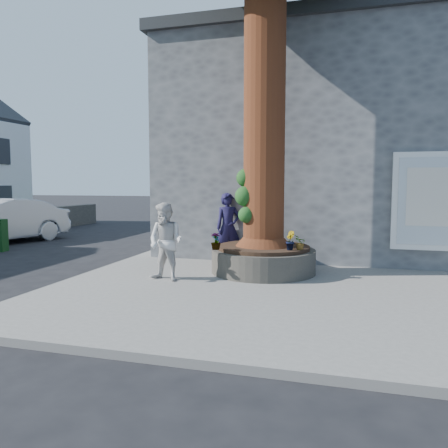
# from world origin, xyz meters

# --- Properties ---
(ground) EXTENTS (120.00, 120.00, 0.00)m
(ground) POSITION_xyz_m (0.00, 0.00, 0.00)
(ground) COLOR black
(ground) RESTS_ON ground
(pavement) EXTENTS (9.00, 8.00, 0.12)m
(pavement) POSITION_xyz_m (1.50, 1.00, 0.06)
(pavement) COLOR slate
(pavement) RESTS_ON ground
(yellow_line) EXTENTS (0.10, 30.00, 0.01)m
(yellow_line) POSITION_xyz_m (-3.05, 1.00, 0.00)
(yellow_line) COLOR yellow
(yellow_line) RESTS_ON ground
(stone_shop) EXTENTS (10.30, 8.30, 6.30)m
(stone_shop) POSITION_xyz_m (2.50, 7.20, 3.16)
(stone_shop) COLOR #4F5154
(stone_shop) RESTS_ON ground
(planter) EXTENTS (2.30, 2.30, 0.60)m
(planter) POSITION_xyz_m (0.80, 2.00, 0.41)
(planter) COLOR black
(planter) RESTS_ON pavement
(man) EXTENTS (0.76, 0.69, 1.74)m
(man) POSITION_xyz_m (-0.29, 3.03, 0.99)
(man) COLOR #171438
(man) RESTS_ON pavement
(woman) EXTENTS (0.88, 0.75, 1.59)m
(woman) POSITION_xyz_m (-0.96, 0.66, 0.92)
(woman) COLOR beige
(woman) RESTS_ON pavement
(shopping_bag) EXTENTS (0.22, 0.15, 0.28)m
(shopping_bag) POSITION_xyz_m (-0.07, 2.97, 0.26)
(shopping_bag) COLOR white
(shopping_bag) RESTS_ON pavement
(plant_a) EXTENTS (0.19, 0.20, 0.31)m
(plant_a) POSITION_xyz_m (-0.05, 1.15, 0.88)
(plant_a) COLOR gray
(plant_a) RESTS_ON planter
(plant_b) EXTENTS (0.27, 0.27, 0.40)m
(plant_b) POSITION_xyz_m (1.44, 1.53, 0.92)
(plant_b) COLOR gray
(plant_b) RESTS_ON planter
(plant_c) EXTENTS (0.25, 0.25, 0.36)m
(plant_c) POSITION_xyz_m (-0.05, 1.15, 0.90)
(plant_c) COLOR gray
(plant_c) RESTS_ON planter
(plant_d) EXTENTS (0.32, 0.34, 0.30)m
(plant_d) POSITION_xyz_m (1.65, 1.61, 0.87)
(plant_d) COLOR gray
(plant_d) RESTS_ON planter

